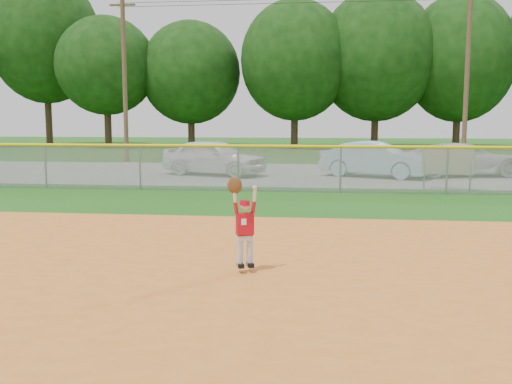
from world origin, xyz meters
The scene contains 11 objects.
ground centered at (0.00, 0.00, 0.00)m, with size 120.00×120.00×0.00m, color #1B5112.
clay_infield centered at (0.00, -3.00, 0.02)m, with size 24.00×16.00×0.04m, color #CA6924.
parking_strip centered at (0.00, 16.00, 0.01)m, with size 44.00×10.00×0.03m, color gray.
car_white_a centered at (-1.74, 14.93, 0.78)m, with size 1.78×4.43×1.51m, color white.
car_blue centered at (4.89, 14.90, 0.75)m, with size 1.52×4.35×1.43m, color #91BFD8.
car_white_b centered at (8.57, 15.83, 0.71)m, with size 2.24×4.86×1.35m, color silver.
sponsor_sign centered at (6.88, 10.96, 0.96)m, with size 1.60×0.39×1.45m.
outfield_fence centered at (0.00, 10.00, 0.88)m, with size 40.06×0.10×1.55m.
power_lines centered at (1.00, 22.00, 4.68)m, with size 19.40×0.24×9.00m.
tree_line centered at (0.96, 37.90, 7.53)m, with size 62.37×13.00×14.43m.
ballplayer centered at (1.54, 0.07, 0.82)m, with size 0.46×0.26×1.75m.
Camera 1 is at (2.73, -8.49, 2.43)m, focal length 40.00 mm.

